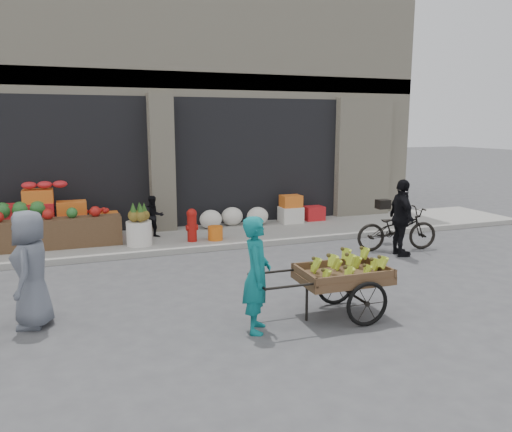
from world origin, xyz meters
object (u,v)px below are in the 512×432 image
object	(u,v)px
vendor_grey	(31,269)
bicycle	(397,229)
fire_hydrant	(192,224)
orange_bucket	(215,233)
banana_cart	(340,273)
cyclist	(402,218)
vendor_woman	(257,274)
pineapple_bin	(139,233)
seated_person	(154,217)

from	to	relation	value
vendor_grey	bicycle	bearing A→B (deg)	114.86
fire_hydrant	orange_bucket	size ratio (longest dim) A/B	2.22
orange_bucket	banana_cart	distance (m)	4.53
cyclist	vendor_woman	bearing A→B (deg)	132.59
pineapple_bin	vendor_grey	world-z (taller)	vendor_grey
pineapple_bin	seated_person	world-z (taller)	seated_person
fire_hydrant	bicycle	size ratio (longest dim) A/B	0.41
fire_hydrant	vendor_grey	world-z (taller)	vendor_grey
vendor_grey	seated_person	bearing A→B (deg)	162.69
seated_person	vendor_woman	xyz separation A→B (m)	(0.46, -5.25, 0.16)
banana_cart	pineapple_bin	bearing A→B (deg)	115.63
seated_person	banana_cart	xyz separation A→B (m)	(1.68, -5.19, 0.03)
pineapple_bin	vendor_woman	distance (m)	4.74
vendor_grey	cyclist	bearing A→B (deg)	111.97
vendor_woman	banana_cart	bearing A→B (deg)	-64.22
banana_cart	bicycle	distance (m)	4.06
banana_cart	vendor_woman	size ratio (longest dim) A/B	1.38
pineapple_bin	cyclist	bearing A→B (deg)	-24.50
seated_person	vendor_grey	size ratio (longest dim) A/B	0.61
pineapple_bin	cyclist	world-z (taller)	cyclist
cyclist	seated_person	bearing A→B (deg)	68.58
banana_cart	bicycle	xyz separation A→B (m)	(2.95, 2.79, -0.17)
cyclist	bicycle	bearing A→B (deg)	-15.67
bicycle	pineapple_bin	bearing A→B (deg)	81.20
vendor_woman	cyclist	bearing A→B (deg)	-35.42
vendor_grey	fire_hydrant	bearing A→B (deg)	150.83
fire_hydrant	cyclist	xyz separation A→B (m)	(3.73, -2.15, 0.26)
pineapple_bin	cyclist	xyz separation A→B (m)	(4.83, -2.20, 0.40)
orange_bucket	cyclist	world-z (taller)	cyclist
orange_bucket	pineapple_bin	bearing A→B (deg)	176.42
orange_bucket	vendor_woman	xyz separation A→B (m)	(-0.74, -4.55, 0.47)
pineapple_bin	orange_bucket	distance (m)	1.61
banana_cart	vendor_grey	world-z (taller)	vendor_grey
fire_hydrant	vendor_woman	xyz separation A→B (m)	(-0.24, -4.60, 0.24)
seated_person	vendor_grey	xyz separation A→B (m)	(-2.20, -4.09, 0.18)
vendor_woman	bicycle	bearing A→B (deg)	-32.75
fire_hydrant	vendor_grey	size ratio (longest dim) A/B	0.46
vendor_grey	orange_bucket	bearing A→B (deg)	145.88
bicycle	cyclist	distance (m)	0.55
seated_person	bicycle	size ratio (longest dim) A/B	0.54
vendor_grey	banana_cart	bearing A→B (deg)	85.13
banana_cart	fire_hydrant	bearing A→B (deg)	103.43
banana_cart	cyclist	distance (m)	3.64
pineapple_bin	fire_hydrant	xyz separation A→B (m)	(1.10, -0.05, 0.13)
seated_person	vendor_grey	world-z (taller)	vendor_grey
pineapple_bin	vendor_grey	distance (m)	3.95
orange_bucket	vendor_grey	xyz separation A→B (m)	(-3.40, -3.39, 0.49)
orange_bucket	vendor_woman	size ratio (longest dim) A/B	0.22
cyclist	pineapple_bin	bearing A→B (deg)	76.39
vendor_woman	bicycle	distance (m)	5.06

